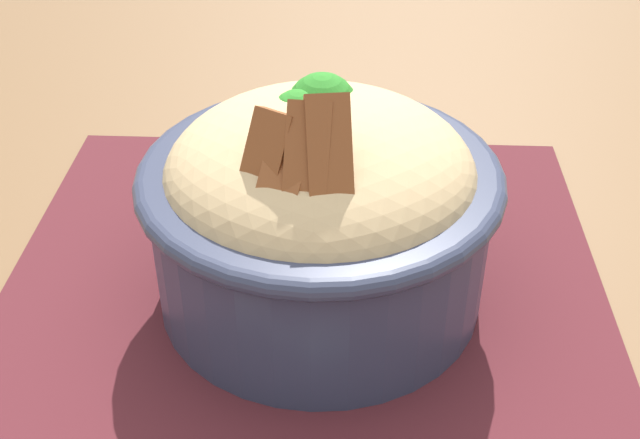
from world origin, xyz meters
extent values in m
cube|color=brown|center=(0.00, 0.00, 0.71)|extent=(1.19, 0.86, 0.04)
cylinder|color=brown|center=(-0.54, -0.37, 0.34)|extent=(0.04, 0.04, 0.69)
cylinder|color=brown|center=(-0.54, 0.37, 0.34)|extent=(0.04, 0.04, 0.69)
cube|color=#47191E|center=(0.01, 0.02, 0.73)|extent=(0.46, 0.34, 0.00)
cylinder|color=#2D3347|center=(-0.05, 0.03, 0.77)|extent=(0.18, 0.18, 0.08)
torus|color=#2D3347|center=(-0.05, 0.03, 0.81)|extent=(0.19, 0.19, 0.01)
ellipsoid|color=tan|center=(-0.05, 0.03, 0.81)|extent=(0.16, 0.16, 0.07)
sphere|color=#256E1F|center=(-0.08, 0.03, 0.83)|extent=(0.04, 0.04, 0.04)
sphere|color=#256E1F|center=(-0.06, 0.04, 0.83)|extent=(0.03, 0.03, 0.03)
sphere|color=#256E1F|center=(-0.07, 0.02, 0.83)|extent=(0.03, 0.03, 0.03)
cylinder|color=orange|center=(-0.06, 0.05, 0.82)|extent=(0.02, 0.03, 0.01)
cylinder|color=orange|center=(-0.08, 0.02, 0.82)|extent=(0.04, 0.02, 0.01)
cylinder|color=orange|center=(-0.06, -0.02, 0.82)|extent=(0.03, 0.03, 0.01)
cube|color=brown|center=(-0.01, 0.01, 0.84)|extent=(0.04, 0.03, 0.05)
cube|color=brown|center=(-0.01, 0.02, 0.84)|extent=(0.05, 0.03, 0.04)
cube|color=brown|center=(-0.01, 0.03, 0.84)|extent=(0.04, 0.02, 0.05)
cube|color=brown|center=(-0.01, 0.04, 0.84)|extent=(0.04, 0.03, 0.06)
camera|label=1|loc=(0.30, 0.05, 1.03)|focal=45.88mm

